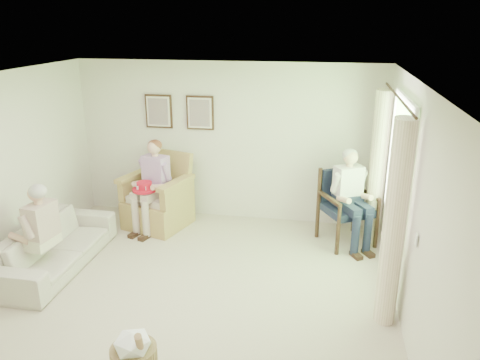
{
  "coord_description": "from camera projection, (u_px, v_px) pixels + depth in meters",
  "views": [
    {
      "loc": [
        1.55,
        -4.52,
        3.22
      ],
      "look_at": [
        0.4,
        1.65,
        1.05
      ],
      "focal_mm": 35.0,
      "sensor_mm": 36.0,
      "label": 1
    }
  ],
  "objects": [
    {
      "name": "sofa",
      "position": [
        56.0,
        246.0,
        6.33
      ],
      "size": [
        2.06,
        0.8,
        0.6
      ],
      "primitive_type": "imported",
      "rotation": [
        0.0,
        0.0,
        1.57
      ],
      "color": "beige",
      "rests_on": "ground"
    },
    {
      "name": "wood_armchair",
      "position": [
        348.0,
        203.0,
        7.01
      ],
      "size": [
        0.71,
        0.66,
        1.09
      ],
      "rotation": [
        0.0,
        0.0,
        0.52
      ],
      "color": "black",
      "rests_on": "ground"
    },
    {
      "name": "right_wall",
      "position": [
        416.0,
        222.0,
        4.66
      ],
      "size": [
        0.04,
        5.5,
        2.6
      ],
      "primitive_type": "cube",
      "color": "silver",
      "rests_on": "ground"
    },
    {
      "name": "hatbox",
      "position": [
        134.0,
        356.0,
        4.35
      ],
      "size": [
        0.46,
        0.46,
        0.64
      ],
      "color": "tan",
      "rests_on": "ground"
    },
    {
      "name": "person_dark",
      "position": [
        349.0,
        191.0,
        6.76
      ],
      "size": [
        0.4,
        0.63,
        1.43
      ],
      "rotation": [
        0.0,
        0.0,
        0.52
      ],
      "color": "#192037",
      "rests_on": "ground"
    },
    {
      "name": "floor",
      "position": [
        181.0,
        307.0,
        5.52
      ],
      "size": [
        5.5,
        5.5,
        0.0
      ],
      "primitive_type": "plane",
      "color": "#C0AF9A",
      "rests_on": "ground"
    },
    {
      "name": "red_hat",
      "position": [
        145.0,
        187.0,
        7.18
      ],
      "size": [
        0.37,
        0.37,
        0.14
      ],
      "color": "red",
      "rests_on": "person_wicker"
    },
    {
      "name": "back_wall",
      "position": [
        228.0,
        142.0,
        7.65
      ],
      "size": [
        5.0,
        0.04,
        2.6
      ],
      "primitive_type": "cube",
      "color": "silver",
      "rests_on": "ground"
    },
    {
      "name": "window",
      "position": [
        399.0,
        160.0,
        5.69
      ],
      "size": [
        0.13,
        2.5,
        1.63
      ],
      "color": "#2D6B23",
      "rests_on": "right_wall"
    },
    {
      "name": "wicker_armchair",
      "position": [
        158.0,
        203.0,
        7.61
      ],
      "size": [
        0.92,
        0.92,
        1.18
      ],
      "rotation": [
        0.0,
        0.0,
        -0.3
      ],
      "color": "tan",
      "rests_on": "ground"
    },
    {
      "name": "curtain_left",
      "position": [
        394.0,
        225.0,
        4.94
      ],
      "size": [
        0.34,
        0.34,
        2.3
      ],
      "primitive_type": "cylinder",
      "color": "#F7E1C1",
      "rests_on": "ground"
    },
    {
      "name": "framed_print_left",
      "position": [
        159.0,
        111.0,
        7.65
      ],
      "size": [
        0.45,
        0.05,
        0.55
      ],
      "color": "#382114",
      "rests_on": "back_wall"
    },
    {
      "name": "curtain_right",
      "position": [
        377.0,
        170.0,
        6.77
      ],
      "size": [
        0.34,
        0.34,
        2.3
      ],
      "primitive_type": "cylinder",
      "color": "#F7E1C1",
      "rests_on": "ground"
    },
    {
      "name": "ceiling",
      "position": [
        170.0,
        84.0,
        4.67
      ],
      "size": [
        5.0,
        5.5,
        0.02
      ],
      "primitive_type": "cube",
      "color": "white",
      "rests_on": "back_wall"
    },
    {
      "name": "framed_print_right",
      "position": [
        200.0,
        113.0,
        7.53
      ],
      "size": [
        0.45,
        0.05,
        0.55
      ],
      "color": "#382114",
      "rests_on": "back_wall"
    },
    {
      "name": "person_sofa",
      "position": [
        37.0,
        228.0,
        5.9
      ],
      "size": [
        0.42,
        0.62,
        1.26
      ],
      "rotation": [
        0.0,
        0.0,
        -1.7
      ],
      "color": "beige",
      "rests_on": "ground"
    },
    {
      "name": "person_wicker",
      "position": [
        153.0,
        179.0,
        7.31
      ],
      "size": [
        0.4,
        0.63,
        1.42
      ],
      "rotation": [
        0.0,
        0.0,
        -0.3
      ],
      "color": "#C2B19C",
      "rests_on": "ground"
    }
  ]
}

